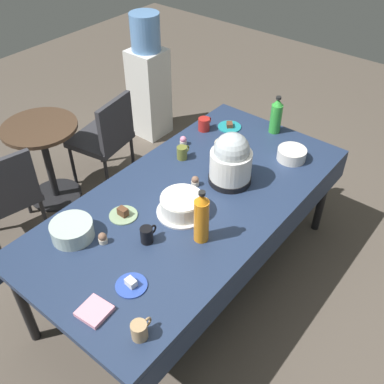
{
  "coord_description": "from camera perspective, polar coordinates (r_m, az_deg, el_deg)",
  "views": [
    {
      "loc": [
        -1.63,
        -1.31,
        2.55
      ],
      "look_at": [
        0.0,
        0.0,
        0.8
      ],
      "focal_mm": 41.46,
      "sensor_mm": 36.0,
      "label": 1
    }
  ],
  "objects": [
    {
      "name": "ground",
      "position": [
        3.3,
        -0.0,
        -10.7
      ],
      "size": [
        9.0,
        9.0,
        0.0
      ],
      "primitive_type": "plane",
      "color": "brown"
    },
    {
      "name": "potluck_table",
      "position": [
        2.8,
        -0.0,
        -1.75
      ],
      "size": [
        2.2,
        1.1,
        0.75
      ],
      "color": "navy",
      "rests_on": "ground"
    },
    {
      "name": "frosted_layer_cake",
      "position": [
        2.63,
        -1.29,
        -1.67
      ],
      "size": [
        0.31,
        0.31,
        0.12
      ],
      "color": "silver",
      "rests_on": "potluck_table"
    },
    {
      "name": "slow_cooker",
      "position": [
        2.8,
        5.03,
        4.1
      ],
      "size": [
        0.28,
        0.28,
        0.36
      ],
      "color": "black",
      "rests_on": "potluck_table"
    },
    {
      "name": "glass_salad_bowl",
      "position": [
        2.57,
        -15.16,
        -4.77
      ],
      "size": [
        0.24,
        0.24,
        0.1
      ],
      "primitive_type": "cylinder",
      "color": "#B2C6BC",
      "rests_on": "potluck_table"
    },
    {
      "name": "ceramic_snack_bowl",
      "position": [
        3.14,
        12.7,
        4.76
      ],
      "size": [
        0.2,
        0.2,
        0.08
      ],
      "primitive_type": "cylinder",
      "color": "silver",
      "rests_on": "potluck_table"
    },
    {
      "name": "dessert_plate_cream",
      "position": [
        3.24,
        4.56,
        6.32
      ],
      "size": [
        0.19,
        0.19,
        0.04
      ],
      "color": "beige",
      "rests_on": "potluck_table"
    },
    {
      "name": "dessert_plate_cobalt",
      "position": [
        2.3,
        -7.82,
        -11.71
      ],
      "size": [
        0.16,
        0.16,
        0.05
      ],
      "color": "#2D4CB2",
      "rests_on": "potluck_table"
    },
    {
      "name": "dessert_plate_sage",
      "position": [
        2.66,
        -8.84,
        -2.81
      ],
      "size": [
        0.17,
        0.17,
        0.06
      ],
      "color": "#8CA87F",
      "rests_on": "potluck_table"
    },
    {
      "name": "dessert_plate_teal",
      "position": [
        3.44,
        4.84,
        8.43
      ],
      "size": [
        0.18,
        0.18,
        0.04
      ],
      "color": "teal",
      "rests_on": "potluck_table"
    },
    {
      "name": "cupcake_rose",
      "position": [
        3.22,
        -1.13,
        6.62
      ],
      "size": [
        0.05,
        0.05,
        0.07
      ],
      "color": "beige",
      "rests_on": "potluck_table"
    },
    {
      "name": "cupcake_berry",
      "position": [
        2.84,
        0.41,
        1.41
      ],
      "size": [
        0.05,
        0.05,
        0.07
      ],
      "color": "beige",
      "rests_on": "potluck_table"
    },
    {
      "name": "cupcake_lemon",
      "position": [
        2.51,
        -11.42,
        -5.84
      ],
      "size": [
        0.05,
        0.05,
        0.07
      ],
      "color": "beige",
      "rests_on": "potluck_table"
    },
    {
      "name": "soda_bottle_orange_juice",
      "position": [
        2.4,
        1.22,
        -3.32
      ],
      "size": [
        0.08,
        0.08,
        0.34
      ],
      "color": "orange",
      "rests_on": "potluck_table"
    },
    {
      "name": "soda_bottle_lime_soda",
      "position": [
        3.37,
        10.73,
        9.62
      ],
      "size": [
        0.09,
        0.09,
        0.29
      ],
      "color": "green",
      "rests_on": "potluck_table"
    },
    {
      "name": "coffee_mug_black",
      "position": [
        2.47,
        -5.8,
        -5.47
      ],
      "size": [
        0.11,
        0.07,
        0.1
      ],
      "color": "black",
      "rests_on": "potluck_table"
    },
    {
      "name": "coffee_mug_tan",
      "position": [
        2.1,
        -6.73,
        -17.23
      ],
      "size": [
        0.12,
        0.08,
        0.09
      ],
      "color": "tan",
      "rests_on": "potluck_table"
    },
    {
      "name": "coffee_mug_olive",
      "position": [
        3.07,
        -1.26,
        5.1
      ],
      "size": [
        0.11,
        0.07,
        0.09
      ],
      "color": "olive",
      "rests_on": "potluck_table"
    },
    {
      "name": "coffee_mug_red",
      "position": [
        3.38,
        1.58,
        8.73
      ],
      "size": [
        0.13,
        0.09,
        0.1
      ],
      "color": "#B2231E",
      "rests_on": "potluck_table"
    },
    {
      "name": "paper_napkin_stack",
      "position": [
        2.23,
        -12.44,
        -14.73
      ],
      "size": [
        0.15,
        0.15,
        0.02
      ],
      "primitive_type": "cube",
      "rotation": [
        0.0,
        0.0,
        0.09
      ],
      "color": "pink",
      "rests_on": "potluck_table"
    },
    {
      "name": "maroon_chair_left",
      "position": [
        3.47,
        -22.89,
        -0.08
      ],
      "size": [
        0.52,
        0.52,
        0.85
      ],
      "color": "#333338",
      "rests_on": "ground"
    },
    {
      "name": "maroon_chair_right",
      "position": [
        3.89,
        -11.03,
        7.18
      ],
      "size": [
        0.51,
        0.51,
        0.85
      ],
      "color": "#333338",
      "rests_on": "ground"
    },
    {
      "name": "round_cafe_table",
      "position": [
        3.82,
        -18.41,
        5.24
      ],
      "size": [
        0.6,
        0.6,
        0.72
      ],
      "color": "#473323",
      "rests_on": "ground"
    },
    {
      "name": "water_cooler",
      "position": [
        4.52,
        -5.62,
        14.08
      ],
      "size": [
        0.32,
        0.32,
        1.24
      ],
      "color": "silver",
      "rests_on": "ground"
    }
  ]
}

